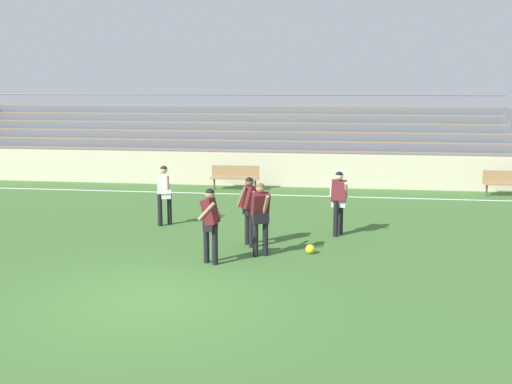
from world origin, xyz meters
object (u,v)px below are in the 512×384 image
bench_near_bin (510,181)px  player_dark_wide_right (210,219)px  player_dark_pressing_high (249,205)px  bench_far_right (235,175)px  player_white_wide_left (164,190)px  player_dark_deep_cover (339,197)px  player_dark_overlapping (260,213)px  bleacher_stand (227,138)px  soccer_ball (310,249)px

bench_near_bin → player_dark_wide_right: bearing=-132.5°
player_dark_pressing_high → bench_far_right: bearing=102.5°
player_white_wide_left → player_dark_deep_cover: size_ratio=1.00×
player_dark_overlapping → player_white_wide_left: 4.10m
bench_near_bin → bench_far_right: same height
player_white_wide_left → player_dark_pressing_high: bearing=-34.5°
bench_near_bin → bench_far_right: bearing=180.0°
bench_near_bin → bleacher_stand: bearing=157.0°
player_dark_deep_cover → player_dark_wide_right: bearing=-132.8°
player_dark_wide_right → bench_near_bin: bearing=47.5°
bleacher_stand → bench_near_bin: bleacher_stand is taller
player_white_wide_left → player_dark_wide_right: (2.07, -3.47, -0.00)m
player_dark_pressing_high → player_dark_wide_right: 1.73m
bench_far_right → player_dark_deep_cover: 7.59m
bench_near_bin → player_dark_pressing_high: 11.29m
player_dark_overlapping → player_white_wide_left: bearing=138.5°
player_dark_deep_cover → player_dark_wide_right: (-2.76, -2.98, -0.00)m
bench_far_right → soccer_ball: bearing=-68.7°
bench_far_right → player_dark_pressing_high: bearing=-77.5°
player_dark_wide_right → soccer_ball: 2.57m
bench_near_bin → player_dark_pressing_high: (-8.08, -7.87, 0.47)m
player_white_wide_left → bench_near_bin: bearing=29.2°
player_dark_overlapping → player_dark_pressing_high: bearing=113.9°
player_dark_pressing_high → player_dark_wide_right: size_ratio=1.01×
bleacher_stand → player_white_wide_left: bearing=-88.7°
bleacher_stand → soccer_ball: bleacher_stand is taller
bench_far_right → player_dark_wide_right: (1.13, -9.49, 0.46)m
bleacher_stand → bench_far_right: size_ratio=13.91×
bleacher_stand → player_dark_wide_right: 14.37m
bench_near_bin → player_dark_wide_right: size_ratio=1.07×
player_dark_pressing_high → soccer_ball: 1.84m
bench_far_right → player_white_wide_left: 6.11m
player_white_wide_left → soccer_ball: 4.90m
player_dark_deep_cover → player_dark_wide_right: player_dark_deep_cover is taller
bench_near_bin → player_dark_wide_right: 12.89m
bench_near_bin → player_dark_overlapping: (-7.70, -8.74, 0.48)m
bench_near_bin → player_white_wide_left: bearing=-150.8°
bench_far_right → player_dark_pressing_high: (1.75, -7.87, 0.47)m
player_dark_deep_cover → soccer_ball: bearing=-108.4°
bench_far_right → player_dark_deep_cover: bearing=-59.1°
bench_near_bin → player_dark_overlapping: size_ratio=1.05×
bench_near_bin → soccer_ball: (-6.57, -8.38, -0.44)m
player_dark_wide_right → bleacher_stand: bearing=99.3°
bench_far_right → player_dark_deep_cover: player_dark_deep_cover is taller
soccer_ball → bleacher_stand: bearing=108.8°
bleacher_stand → player_dark_overlapping: 13.84m
player_dark_deep_cover → soccer_ball: 2.18m
player_dark_pressing_high → player_white_wide_left: 3.26m
player_dark_overlapping → player_dark_pressing_high: 0.95m
soccer_ball → player_dark_overlapping: bearing=-162.3°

